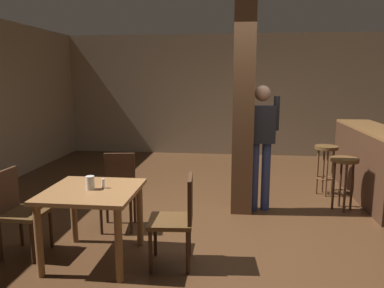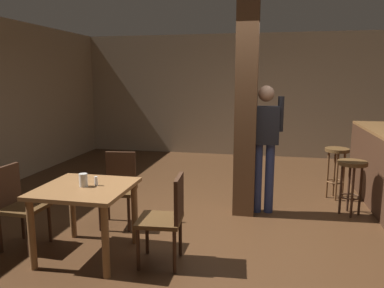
{
  "view_description": "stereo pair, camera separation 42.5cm",
  "coord_description": "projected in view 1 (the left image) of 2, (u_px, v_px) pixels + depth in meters",
  "views": [
    {
      "loc": [
        0.01,
        -4.38,
        1.83
      ],
      "look_at": [
        -0.51,
        0.19,
        1.0
      ],
      "focal_mm": 35.0,
      "sensor_mm": 36.0,
      "label": 1
    },
    {
      "loc": [
        0.43,
        -4.31,
        1.83
      ],
      "look_at": [
        -0.51,
        0.19,
        1.0
      ],
      "focal_mm": 35.0,
      "sensor_mm": 36.0,
      "label": 2
    }
  ],
  "objects": [
    {
      "name": "ground_plane",
      "position": [
        232.0,
        227.0,
        4.61
      ],
      "size": [
        10.8,
        10.8,
        0.0
      ],
      "primitive_type": "plane",
      "color": "#422816"
    },
    {
      "name": "chair_west",
      "position": [
        17.0,
        208.0,
        3.84
      ],
      "size": [
        0.44,
        0.44,
        0.89
      ],
      "color": "#4C3319",
      "rests_on": "ground_plane"
    },
    {
      "name": "pillar",
      "position": [
        243.0,
        110.0,
        4.93
      ],
      "size": [
        0.28,
        0.28,
        2.8
      ],
      "primitive_type": "cube",
      "color": "#4C301C",
      "rests_on": "ground_plane"
    },
    {
      "name": "standing_person",
      "position": [
        261.0,
        139.0,
        5.06
      ],
      "size": [
        0.47,
        0.25,
        1.72
      ],
      "color": "black",
      "rests_on": "ground_plane"
    },
    {
      "name": "dining_table",
      "position": [
        92.0,
        202.0,
        3.7
      ],
      "size": [
        0.89,
        0.89,
        0.74
      ],
      "color": "brown",
      "rests_on": "ground_plane"
    },
    {
      "name": "napkin_cup",
      "position": [
        90.0,
        183.0,
        3.66
      ],
      "size": [
        0.08,
        0.08,
        0.13
      ],
      "primitive_type": "cylinder",
      "color": "beige",
      "rests_on": "dining_table"
    },
    {
      "name": "wall_back",
      "position": [
        235.0,
        95.0,
        8.76
      ],
      "size": [
        8.0,
        0.1,
        2.8
      ],
      "primitive_type": "cube",
      "color": "gray",
      "rests_on": "ground_plane"
    },
    {
      "name": "bar_counter",
      "position": [
        368.0,
        163.0,
        5.65
      ],
      "size": [
        0.56,
        2.37,
        1.08
      ],
      "color": "brown",
      "rests_on": "ground_plane"
    },
    {
      "name": "salt_shaker",
      "position": [
        103.0,
        183.0,
        3.71
      ],
      "size": [
        0.03,
        0.03,
        0.09
      ],
      "primitive_type": "cylinder",
      "color": "silver",
      "rests_on": "dining_table"
    },
    {
      "name": "bar_stool_mid",
      "position": [
        326.0,
        158.0,
        5.82
      ],
      "size": [
        0.35,
        0.35,
        0.78
      ],
      "color": "#4C3319",
      "rests_on": "ground_plane"
    },
    {
      "name": "chair_north",
      "position": [
        119.0,
        186.0,
        4.58
      ],
      "size": [
        0.47,
        0.47,
        0.89
      ],
      "color": "#4C3319",
      "rests_on": "ground_plane"
    },
    {
      "name": "bar_stool_near",
      "position": [
        344.0,
        170.0,
        5.15
      ],
      "size": [
        0.38,
        0.38,
        0.74
      ],
      "color": "#4C3319",
      "rests_on": "ground_plane"
    },
    {
      "name": "chair_east",
      "position": [
        178.0,
        216.0,
        3.62
      ],
      "size": [
        0.45,
        0.45,
        0.89
      ],
      "color": "#4C3319",
      "rests_on": "ground_plane"
    }
  ]
}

